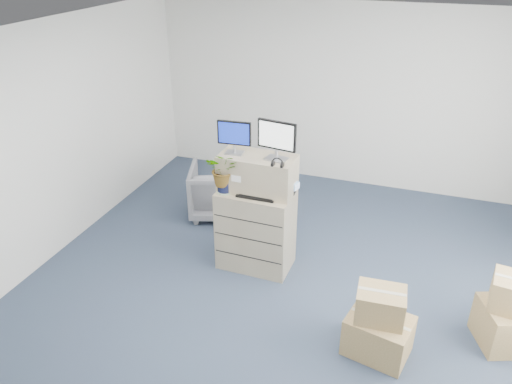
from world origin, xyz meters
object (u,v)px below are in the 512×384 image
(filing_cabinet_lower, at_px, (256,229))
(potted_plant, at_px, (224,173))
(monitor_right, at_px, (277,138))
(water_bottle, at_px, (261,182))
(office_chair, at_px, (219,188))
(monitor_left, at_px, (234,136))
(keyboard, at_px, (257,196))

(filing_cabinet_lower, xyz_separation_m, potted_plant, (-0.34, -0.11, 0.73))
(monitor_right, distance_m, water_bottle, 0.58)
(filing_cabinet_lower, distance_m, potted_plant, 0.81)
(office_chair, bearing_deg, monitor_left, 104.98)
(monitor_left, xyz_separation_m, keyboard, (0.31, -0.14, -0.63))
(monitor_right, bearing_deg, water_bottle, -173.19)
(monitor_left, relative_size, water_bottle, 1.56)
(office_chair, bearing_deg, potted_plant, 98.69)
(potted_plant, bearing_deg, keyboard, 0.74)
(monitor_left, height_order, potted_plant, monitor_left)
(potted_plant, relative_size, office_chair, 0.52)
(keyboard, xyz_separation_m, office_chair, (-0.96, 1.13, -0.60))
(keyboard, xyz_separation_m, water_bottle, (0.01, 0.14, 0.11))
(monitor_right, height_order, office_chair, monitor_right)
(keyboard, relative_size, water_bottle, 1.81)
(monitor_left, relative_size, monitor_right, 0.86)
(keyboard, relative_size, office_chair, 0.55)
(keyboard, bearing_deg, filing_cabinet_lower, 114.30)
(filing_cabinet_lower, height_order, monitor_right, monitor_right)
(monitor_right, xyz_separation_m, potted_plant, (-0.57, -0.13, -0.44))
(monitor_left, bearing_deg, water_bottle, -4.62)
(potted_plant, distance_m, office_chair, 1.51)
(monitor_right, xyz_separation_m, office_chair, (-1.14, 1.00, -1.27))
(water_bottle, distance_m, office_chair, 1.56)
(monitor_left, bearing_deg, potted_plant, -121.26)
(potted_plant, bearing_deg, office_chair, 116.97)
(monitor_left, distance_m, keyboard, 0.72)
(water_bottle, relative_size, potted_plant, 0.58)
(water_bottle, relative_size, office_chair, 0.30)
(keyboard, distance_m, office_chair, 1.60)
(monitor_right, bearing_deg, filing_cabinet_lower, -165.18)
(water_bottle, height_order, office_chair, water_bottle)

